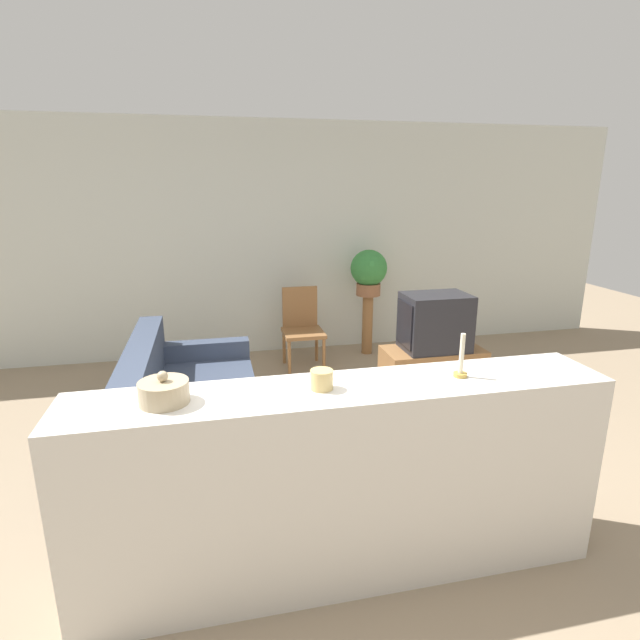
% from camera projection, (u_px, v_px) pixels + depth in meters
% --- Properties ---
extents(ground_plane, '(14.00, 14.00, 0.00)m').
position_uv_depth(ground_plane, '(329.00, 530.00, 2.98)').
color(ground_plane, gray).
extents(wall_back, '(9.00, 0.06, 2.70)m').
position_uv_depth(wall_back, '(261.00, 241.00, 5.85)').
color(wall_back, silver).
rests_on(wall_back, ground_plane).
extents(couch, '(0.97, 1.87, 0.82)m').
position_uv_depth(couch, '(189.00, 411.00, 3.91)').
color(couch, '#384256').
rests_on(couch, ground_plane).
extents(tv_stand, '(0.93, 0.44, 0.51)m').
position_uv_depth(tv_stand, '(432.00, 375.00, 4.71)').
color(tv_stand, olive).
rests_on(tv_stand, ground_plane).
extents(television, '(0.60, 0.42, 0.52)m').
position_uv_depth(television, '(435.00, 322.00, 4.57)').
color(television, '#232328').
rests_on(television, tv_stand).
extents(wooden_chair, '(0.44, 0.44, 0.89)m').
position_uv_depth(wooden_chair, '(302.00, 325.00, 5.56)').
color(wooden_chair, olive).
rests_on(wooden_chair, ground_plane).
extents(plant_stand, '(0.13, 0.13, 0.72)m').
position_uv_depth(plant_stand, '(367.00, 324.00, 6.00)').
color(plant_stand, olive).
rests_on(plant_stand, ground_plane).
extents(potted_plant, '(0.43, 0.43, 0.54)m').
position_uv_depth(potted_plant, '(369.00, 271.00, 5.83)').
color(potted_plant, '#8E5B3D').
rests_on(potted_plant, plant_stand).
extents(foreground_counter, '(2.66, 0.44, 1.05)m').
position_uv_depth(foreground_counter, '(344.00, 482.00, 2.54)').
color(foreground_counter, silver).
rests_on(foreground_counter, ground_plane).
extents(decorative_bowl, '(0.22, 0.22, 0.15)m').
position_uv_depth(decorative_bowl, '(164.00, 392.00, 2.21)').
color(decorative_bowl, tan).
rests_on(decorative_bowl, foreground_counter).
extents(candle_jar, '(0.11, 0.11, 0.09)m').
position_uv_depth(candle_jar, '(322.00, 380.00, 2.37)').
color(candle_jar, tan).
rests_on(candle_jar, foreground_counter).
extents(candlestick, '(0.07, 0.07, 0.23)m').
position_uv_depth(candlestick, '(461.00, 363.00, 2.51)').
color(candlestick, '#B7933D').
rests_on(candlestick, foreground_counter).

